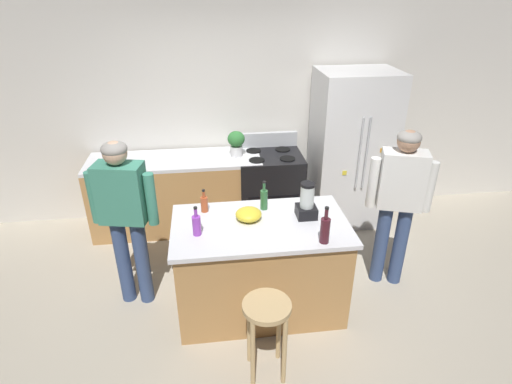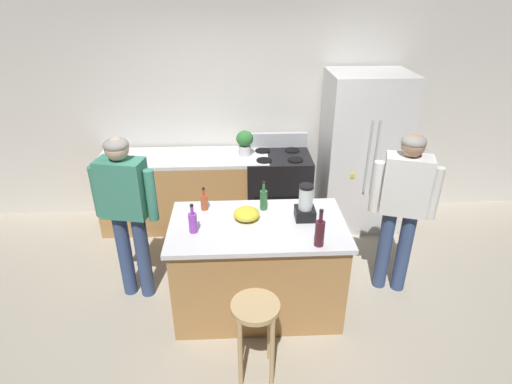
% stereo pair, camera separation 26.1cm
% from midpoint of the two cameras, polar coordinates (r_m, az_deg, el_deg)
% --- Properties ---
extents(ground_plane, '(14.00, 14.00, 0.00)m').
position_cam_midpoint_polar(ground_plane, '(4.06, -1.35, -15.45)').
color(ground_plane, '#B2A893').
extents(back_wall, '(8.00, 0.10, 2.70)m').
position_cam_midpoint_polar(back_wall, '(5.12, -3.89, 11.31)').
color(back_wall, silver).
rests_on(back_wall, ground_plane).
extents(kitchen_island, '(1.51, 0.86, 0.91)m').
position_cam_midpoint_polar(kitchen_island, '(3.76, -1.42, -10.32)').
color(kitchen_island, '#B7844C').
rests_on(kitchen_island, ground_plane).
extents(back_counter_run, '(2.00, 0.64, 0.91)m').
position_cam_midpoint_polar(back_counter_run, '(5.09, -12.28, -0.22)').
color(back_counter_run, '#B7844C').
rests_on(back_counter_run, ground_plane).
extents(refrigerator, '(0.90, 0.73, 1.87)m').
position_cam_midpoint_polar(refrigerator, '(5.08, 11.62, 5.75)').
color(refrigerator, silver).
rests_on(refrigerator, ground_plane).
extents(stove_range, '(0.76, 0.65, 1.09)m').
position_cam_midpoint_polar(stove_range, '(5.08, 0.42, 0.50)').
color(stove_range, black).
rests_on(stove_range, ground_plane).
extents(person_by_island_left, '(0.60, 0.30, 1.62)m').
position_cam_midpoint_polar(person_by_island_left, '(3.77, -19.69, -2.48)').
color(person_by_island_left, '#384C7A').
rests_on(person_by_island_left, ground_plane).
extents(person_by_sink_right, '(0.59, 0.33, 1.61)m').
position_cam_midpoint_polar(person_by_sink_right, '(3.99, 17.47, -0.51)').
color(person_by_sink_right, '#384C7A').
rests_on(person_by_sink_right, ground_plane).
extents(bar_stool, '(0.36, 0.36, 0.69)m').
position_cam_midpoint_polar(bar_stool, '(3.16, -1.00, -17.42)').
color(bar_stool, tan).
rests_on(bar_stool, ground_plane).
extents(potted_plant, '(0.20, 0.20, 0.30)m').
position_cam_midpoint_polar(potted_plant, '(4.82, -4.31, 6.92)').
color(potted_plant, silver).
rests_on(potted_plant, back_counter_run).
extents(blender_appliance, '(0.17, 0.17, 0.32)m').
position_cam_midpoint_polar(blender_appliance, '(3.55, 4.97, -1.56)').
color(blender_appliance, black).
rests_on(blender_appliance, kitchen_island).
extents(bottle_cooking_sauce, '(0.06, 0.06, 0.22)m').
position_cam_midpoint_polar(bottle_cooking_sauce, '(3.70, -9.20, -1.62)').
color(bottle_cooking_sauce, '#B24C26').
rests_on(bottle_cooking_sauce, kitchen_island).
extents(bottle_wine, '(0.08, 0.08, 0.32)m').
position_cam_midpoint_polar(bottle_wine, '(3.23, 7.27, -5.23)').
color(bottle_wine, '#471923').
rests_on(bottle_wine, kitchen_island).
extents(bottle_olive_oil, '(0.07, 0.07, 0.28)m').
position_cam_midpoint_polar(bottle_olive_oil, '(3.68, -0.91, -0.99)').
color(bottle_olive_oil, '#2D6638').
rests_on(bottle_olive_oil, kitchen_island).
extents(bottle_soda, '(0.07, 0.07, 0.26)m').
position_cam_midpoint_polar(bottle_soda, '(3.37, -10.44, -4.51)').
color(bottle_soda, purple).
rests_on(bottle_soda, kitchen_island).
extents(mixing_bowl, '(0.23, 0.23, 0.10)m').
position_cam_midpoint_polar(mixing_bowl, '(3.54, -3.15, -3.15)').
color(mixing_bowl, yellow).
rests_on(mixing_bowl, kitchen_island).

